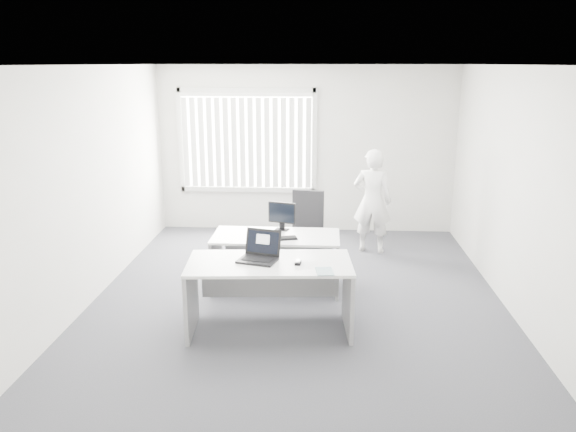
# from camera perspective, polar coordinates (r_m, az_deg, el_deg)

# --- Properties ---
(ground) EXTENTS (6.00, 6.00, 0.00)m
(ground) POSITION_cam_1_polar(r_m,az_deg,el_deg) (7.04, 0.97, -8.33)
(ground) COLOR #4A4A51
(ground) RESTS_ON ground
(wall_back) EXTENTS (5.00, 0.02, 2.80)m
(wall_back) POSITION_cam_1_polar(r_m,az_deg,el_deg) (9.56, 1.85, 6.73)
(wall_back) COLOR silver
(wall_back) RESTS_ON ground
(wall_front) EXTENTS (5.00, 0.02, 2.80)m
(wall_front) POSITION_cam_1_polar(r_m,az_deg,el_deg) (3.74, -1.09, -7.04)
(wall_front) COLOR silver
(wall_front) RESTS_ON ground
(wall_left) EXTENTS (0.02, 6.00, 2.80)m
(wall_left) POSITION_cam_1_polar(r_m,az_deg,el_deg) (7.17, -19.40, 2.98)
(wall_left) COLOR silver
(wall_left) RESTS_ON ground
(wall_right) EXTENTS (0.02, 6.00, 2.80)m
(wall_right) POSITION_cam_1_polar(r_m,az_deg,el_deg) (6.96, 22.06, 2.38)
(wall_right) COLOR silver
(wall_right) RESTS_ON ground
(ceiling) EXTENTS (5.00, 6.00, 0.02)m
(ceiling) POSITION_cam_1_polar(r_m,az_deg,el_deg) (6.45, 1.08, 15.10)
(ceiling) COLOR white
(ceiling) RESTS_ON wall_back
(window) EXTENTS (2.32, 0.06, 1.76)m
(window) POSITION_cam_1_polar(r_m,az_deg,el_deg) (9.58, -4.19, 7.62)
(window) COLOR beige
(window) RESTS_ON wall_back
(blinds) EXTENTS (2.20, 0.10, 1.50)m
(blinds) POSITION_cam_1_polar(r_m,az_deg,el_deg) (9.52, -4.24, 7.40)
(blinds) COLOR white
(blinds) RESTS_ON wall_back
(desk_near) EXTENTS (1.79, 0.94, 0.79)m
(desk_near) POSITION_cam_1_polar(r_m,az_deg,el_deg) (6.03, -1.88, -6.65)
(desk_near) COLOR white
(desk_near) RESTS_ON ground
(desk_far) EXTENTS (1.60, 0.76, 0.73)m
(desk_far) POSITION_cam_1_polar(r_m,az_deg,el_deg) (7.13, -1.22, -3.52)
(desk_far) COLOR white
(desk_far) RESTS_ON ground
(office_chair) EXTENTS (0.72, 0.72, 1.08)m
(office_chair) POSITION_cam_1_polar(r_m,az_deg,el_deg) (8.00, 1.77, -2.82)
(office_chair) COLOR black
(office_chair) RESTS_ON ground
(person) EXTENTS (0.65, 0.50, 1.60)m
(person) POSITION_cam_1_polar(r_m,az_deg,el_deg) (8.60, 8.56, 1.51)
(person) COLOR white
(person) RESTS_ON ground
(laptop) EXTENTS (0.47, 0.44, 0.31)m
(laptop) POSITION_cam_1_polar(r_m,az_deg,el_deg) (5.91, -3.15, -3.23)
(laptop) COLOR black
(laptop) RESTS_ON desk_near
(paper_sheet) EXTENTS (0.36, 0.30, 0.00)m
(paper_sheet) POSITION_cam_1_polar(r_m,az_deg,el_deg) (5.86, 2.10, -4.99)
(paper_sheet) COLOR silver
(paper_sheet) RESTS_ON desk_near
(mouse) EXTENTS (0.07, 0.11, 0.04)m
(mouse) POSITION_cam_1_polar(r_m,az_deg,el_deg) (5.87, 1.02, -4.72)
(mouse) COLOR silver
(mouse) RESTS_ON paper_sheet
(booklet) EXTENTS (0.20, 0.25, 0.01)m
(booklet) POSITION_cam_1_polar(r_m,az_deg,el_deg) (5.68, 3.74, -5.63)
(booklet) COLOR white
(booklet) RESTS_ON desk_near
(keyboard) EXTENTS (0.45, 0.25, 0.02)m
(keyboard) POSITION_cam_1_polar(r_m,az_deg,el_deg) (6.89, -0.86, -2.31)
(keyboard) COLOR black
(keyboard) RESTS_ON desk_far
(monitor) EXTENTS (0.39, 0.21, 0.37)m
(monitor) POSITION_cam_1_polar(r_m,az_deg,el_deg) (7.24, -0.61, -0.01)
(monitor) COLOR black
(monitor) RESTS_ON desk_far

